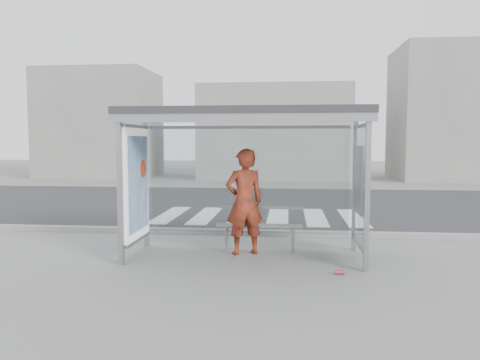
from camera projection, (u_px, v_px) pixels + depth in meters
name	position (u px, v px, depth m)	size (l,w,h in m)	color
ground	(244.00, 257.00, 8.32)	(80.00, 80.00, 0.00)	slate
road	(264.00, 204.00, 15.25)	(30.00, 10.00, 0.01)	#29292C
curb	(253.00, 232.00, 10.24)	(30.00, 0.18, 0.12)	gray
crosswalk	(260.00, 216.00, 12.78)	(5.55, 3.00, 0.00)	silver
bus_shelter	(224.00, 145.00, 8.25)	(4.25, 1.65, 2.62)	gray
building_left	(101.00, 124.00, 26.93)	(6.00, 5.00, 6.00)	gray
building_center	(275.00, 133.00, 25.95)	(8.00, 5.00, 5.00)	gray
building_right	(444.00, 114.00, 24.94)	(5.00, 5.00, 7.00)	gray
person	(244.00, 202.00, 8.47)	(0.70, 0.46, 1.93)	orange
bench	(260.00, 225.00, 8.75)	(1.60, 0.31, 0.83)	gray
soda_can	(340.00, 272.00, 7.22)	(0.07, 0.07, 0.14)	#D23D68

